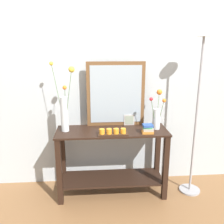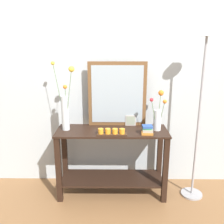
{
  "view_description": "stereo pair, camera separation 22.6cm",
  "coord_description": "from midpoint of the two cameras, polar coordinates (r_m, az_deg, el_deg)",
  "views": [
    {
      "loc": [
        -0.2,
        -2.55,
        1.68
      ],
      "look_at": [
        0.0,
        0.0,
        0.98
      ],
      "focal_mm": 39.49,
      "sensor_mm": 36.0,
      "label": 1
    },
    {
      "loc": [
        0.03,
        -2.55,
        1.68
      ],
      "look_at": [
        0.0,
        0.0,
        0.98
      ],
      "focal_mm": 39.49,
      "sensor_mm": 36.0,
      "label": 2
    }
  ],
  "objects": [
    {
      "name": "floor_lamp",
      "position": [
        2.73,
        17.34,
        5.72
      ],
      "size": [
        0.24,
        0.24,
        1.86
      ],
      "color": "#9E9EA3",
      "rests_on": "ground"
    },
    {
      "name": "tall_vase_left",
      "position": [
        2.68,
        -13.27,
        0.67
      ],
      "size": [
        0.26,
        0.17,
        0.74
      ],
      "color": "silver",
      "rests_on": "console_table"
    },
    {
      "name": "mirror_leaning",
      "position": [
        2.79,
        -1.43,
        4.12
      ],
      "size": [
        0.66,
        0.03,
        0.73
      ],
      "color": "brown",
      "rests_on": "console_table"
    },
    {
      "name": "ground_plane",
      "position": [
        3.06,
        -2.22,
        -18.17
      ],
      "size": [
        7.0,
        6.0,
        0.02
      ],
      "primitive_type": "cube",
      "color": "brown"
    },
    {
      "name": "candle_tray",
      "position": [
        2.57,
        -2.38,
        -4.73
      ],
      "size": [
        0.32,
        0.09,
        0.07
      ],
      "color": "#382316",
      "rests_on": "console_table"
    },
    {
      "name": "vase_right",
      "position": [
        2.74,
        8.02,
        -0.63
      ],
      "size": [
        0.18,
        0.19,
        0.43
      ],
      "color": "silver",
      "rests_on": "console_table"
    },
    {
      "name": "console_table",
      "position": [
        2.83,
        -2.32,
        -10.16
      ],
      "size": [
        1.22,
        0.43,
        0.77
      ],
      "color": "black",
      "rests_on": "ground"
    },
    {
      "name": "picture_frame_small",
      "position": [
        2.86,
        1.75,
        -1.87
      ],
      "size": [
        0.12,
        0.01,
        0.12
      ],
      "color": "#B7B2AD",
      "rests_on": "console_table"
    },
    {
      "name": "wall_back",
      "position": [
        2.9,
        -2.77,
        8.84
      ],
      "size": [
        6.4,
        0.08,
        2.7
      ],
      "primitive_type": "cube",
      "color": "#B2BCC1",
      "rests_on": "ground"
    },
    {
      "name": "book_stack",
      "position": [
        2.62,
        5.87,
        -3.96
      ],
      "size": [
        0.13,
        0.1,
        0.09
      ],
      "color": "orange",
      "rests_on": "console_table"
    }
  ]
}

